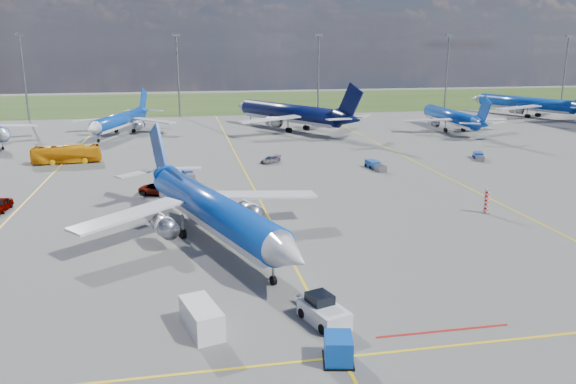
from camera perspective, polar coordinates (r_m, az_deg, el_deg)
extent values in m
plane|color=#5A5A58|center=(55.79, -0.18, -5.94)|extent=(400.00, 400.00, 0.00)
cube|color=#2D4719|center=(202.50, -8.07, 9.01)|extent=(400.00, 80.00, 0.01)
cube|color=yellow|center=(84.21, -3.92, 1.18)|extent=(0.25, 160.00, 0.02)
cube|color=yellow|center=(38.20, 5.55, -16.36)|extent=(60.00, 0.25, 0.02)
cube|color=yellow|center=(95.63, -22.84, 1.69)|extent=(0.25, 120.00, 0.02)
cube|color=yellow|center=(101.44, 12.46, 3.20)|extent=(0.25, 120.00, 0.02)
cube|color=#A5140F|center=(42.49, 15.48, -13.45)|extent=(10.00, 0.25, 0.02)
cylinder|color=slate|center=(166.54, -25.21, 10.38)|extent=(0.50, 0.50, 22.00)
cube|color=slate|center=(166.33, -25.64, 14.24)|extent=(2.20, 0.50, 0.80)
cylinder|color=slate|center=(161.55, -11.09, 11.38)|extent=(0.50, 0.50, 22.00)
cube|color=slate|center=(161.34, -11.30, 15.39)|extent=(2.20, 0.50, 0.80)
cylinder|color=slate|center=(166.32, 3.11, 11.72)|extent=(0.50, 0.50, 22.00)
cube|color=slate|center=(166.11, 3.16, 15.61)|extent=(2.20, 0.50, 0.80)
cylinder|color=slate|center=(180.07, 15.82, 11.43)|extent=(0.50, 0.50, 22.00)
cube|color=slate|center=(179.88, 16.08, 15.02)|extent=(2.20, 0.50, 0.80)
cylinder|color=slate|center=(200.97, 26.29, 10.77)|extent=(0.50, 0.50, 22.00)
cube|color=slate|center=(200.80, 26.66, 13.98)|extent=(2.20, 0.50, 0.80)
cylinder|color=red|center=(71.50, 19.51, -0.87)|extent=(0.50, 0.50, 3.00)
cube|color=silver|center=(42.02, 3.68, -12.25)|extent=(3.43, 4.67, 1.30)
cube|color=black|center=(42.07, 3.25, -10.85)|extent=(2.09, 2.21, 0.90)
cube|color=slate|center=(44.02, 1.80, -11.06)|extent=(1.01, 2.34, 0.20)
cube|color=#0C44AF|center=(37.36, 5.14, -15.58)|extent=(2.15, 2.49, 1.75)
cube|color=white|center=(41.07, -8.78, -12.52)|extent=(3.15, 4.92, 2.00)
imported|color=#F2A10E|center=(103.30, -21.58, 3.60)|extent=(11.50, 3.48, 3.16)
imported|color=#999999|center=(77.00, -27.15, -1.18)|extent=(2.12, 4.49, 1.48)
imported|color=#999999|center=(77.84, -12.95, 0.26)|extent=(5.84, 4.09, 1.48)
imported|color=#999999|center=(96.55, -1.80, 3.31)|extent=(4.19, 3.69, 1.16)
cube|color=#1B48A2|center=(93.64, 8.57, 2.81)|extent=(1.86, 3.02, 1.21)
cube|color=slate|center=(91.16, 9.35, 2.38)|extent=(1.56, 2.34, 0.99)
cube|color=navy|center=(88.21, -10.19, 1.93)|extent=(1.67, 2.52, 0.98)
cube|color=slate|center=(86.01, -9.87, 1.55)|extent=(1.39, 1.96, 0.80)
cube|color=#1B43A4|center=(106.15, 18.74, 3.56)|extent=(2.29, 2.97, 1.11)
cube|color=slate|center=(103.61, 18.93, 3.23)|extent=(1.87, 2.33, 0.91)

